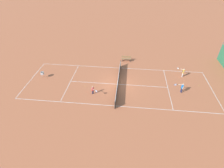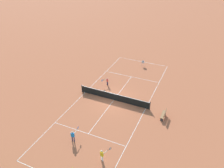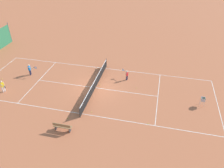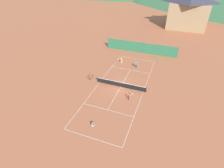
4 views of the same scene
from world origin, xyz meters
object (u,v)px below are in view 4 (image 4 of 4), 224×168
Objects in this scene: tennis_net at (121,85)px; ball_hopper at (93,125)px; player_near_service at (136,64)px; tennis_ball_far_corner at (86,101)px; tennis_ball_alley_left at (132,61)px; courtside_bench at (91,76)px; alpine_chalet at (188,10)px; tennis_ball_by_net_left at (123,88)px; tennis_ball_alley_right at (118,102)px; tennis_ball_mid_court at (98,79)px; player_near_baseline at (129,96)px; player_far_service at (121,60)px; tennis_ball_by_net_right at (100,85)px.

ball_hopper is (-0.46, -10.41, 0.16)m from tennis_net.
player_near_service is 14.49m from tennis_ball_far_corner.
tennis_ball_alley_left is 0.04× the size of courtside_bench.
tennis_ball_by_net_left is at bearing -102.43° from alpine_chalet.
tennis_ball_alley_right and tennis_ball_mid_court have the same top height.
player_near_service is at bearing 50.06° from tennis_ball_mid_court.
courtside_bench is (-1.42, -0.18, 0.42)m from tennis_ball_mid_court.
ball_hopper reaches higher than tennis_ball_alley_right.
tennis_ball_mid_court is (-7.21, 3.84, -0.62)m from player_near_baseline.
player_near_baseline is at bearing -82.15° from player_near_service.
alpine_chalet is (14.50, 39.73, 5.79)m from tennis_ball_mid_court.
tennis_ball_mid_court is 5.60m from tennis_ball_by_net_left.
alpine_chalet is (9.04, 41.02, 5.79)m from tennis_ball_by_net_left.
tennis_net is at bearing 87.46° from ball_hopper.
tennis_ball_alley_right is 0.04× the size of courtside_bench.
tennis_ball_alley_right is at bearing -100.94° from alpine_chalet.
player_near_service is 3.18m from tennis_ball_alley_left.
tennis_net is 10.42m from ball_hopper.
player_near_baseline reaches higher than tennis_ball_far_corner.
tennis_ball_alley_right is 1.00× the size of tennis_ball_by_net_left.
tennis_ball_far_corner is 5.83m from ball_hopper.
player_far_service is 19.32× the size of tennis_ball_alley_right.
tennis_ball_alley_right is (-1.38, -1.29, -0.62)m from player_near_baseline.
tennis_ball_by_net_right is at bearing -173.59° from tennis_ball_by_net_left.
tennis_ball_alley_right is 0.01× the size of alpine_chalet.
alpine_chalet reaches higher than player_far_service.
courtside_bench is (-5.57, -9.68, 0.42)m from tennis_ball_alley_left.
tennis_ball_by_net_right is 10.18m from ball_hopper.
tennis_ball_alley_left is (2.94, 11.27, 0.00)m from tennis_ball_by_net_right.
tennis_ball_by_net_right is at bearing -95.73° from player_far_service.
player_near_baseline is 6.37m from tennis_ball_by_net_right.
tennis_ball_far_corner is (-4.90, -1.67, 0.00)m from tennis_ball_alley_right.
player_far_service is 19.32× the size of tennis_ball_by_net_left.
tennis_ball_far_corner is 16.62m from tennis_ball_alley_left.
tennis_net is 139.09× the size of tennis_ball_alley_right.
player_near_baseline is 8.19m from tennis_ball_mid_court.
tennis_ball_mid_court is 42.69m from alpine_chalet.
tennis_ball_mid_court is (-5.74, -6.85, -0.73)m from player_near_service.
ball_hopper is at bearing -52.37° from tennis_ball_far_corner.
tennis_ball_mid_court is 6.87m from tennis_ball_far_corner.
alpine_chalet is at bearing 78.90° from ball_hopper.
tennis_net is at bearing 55.51° from tennis_ball_far_corner.
tennis_ball_by_net_right is at bearing 160.89° from player_near_baseline.
tennis_ball_alley_left is (4.16, 9.51, 0.00)m from tennis_ball_mid_court.
player_far_service reaches higher than courtside_bench.
player_near_service is at bearing 86.02° from ball_hopper.
tennis_ball_by_net_right is (-4.61, 3.37, 0.00)m from tennis_ball_alley_right.
tennis_ball_mid_court is at bearing 168.74° from tennis_net.
tennis_ball_alley_right is 46.06m from alpine_chalet.
player_near_service is 8.96m from tennis_ball_mid_court.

